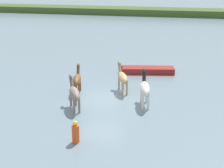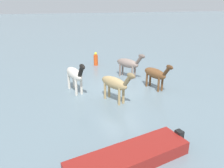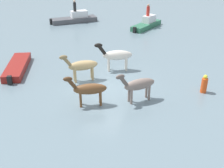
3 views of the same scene
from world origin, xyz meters
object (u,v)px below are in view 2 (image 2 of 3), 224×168
Objects in this scene: buoy_channel_marker at (96,59)px; horse_dun_straggler at (156,74)px; horse_rear_stallion at (115,83)px; horse_dark_mare at (128,64)px; horse_pinto_flank at (75,74)px; boat_motor_center at (130,159)px.

horse_dun_straggler is at bearing 107.24° from buoy_channel_marker.
horse_rear_stallion reaches higher than horse_dark_mare.
horse_dark_mare is (-2.28, -3.54, -0.01)m from horse_rear_stallion.
buoy_channel_marker is (-2.71, -5.40, -0.59)m from horse_pinto_flank.
horse_dark_mare reaches higher than buoy_channel_marker.
horse_dun_straggler is at bearing -14.24° from horse_dark_mare.
boat_motor_center is at bearing -51.38° from horse_dark_mare.
buoy_channel_marker reaches higher than boat_motor_center.
boat_motor_center is at bearing -37.23° from horse_rear_stallion.
horse_rear_stallion is at bearing -114.09° from boat_motor_center.
horse_rear_stallion reaches higher than horse_dun_straggler.
horse_dark_mare is 9.08m from boat_motor_center.
horse_rear_stallion is 3.10m from horse_dun_straggler.
horse_pinto_flank is 4.32m from horse_dark_mare.
horse_pinto_flank is 6.07m from buoy_channel_marker.
boat_motor_center is at bearing 80.09° from buoy_channel_marker.
horse_dun_straggler is 1.02× the size of horse_dark_mare.
horse_pinto_flank is at bearing -116.15° from horse_dun_straggler.
buoy_channel_marker is at bearing 170.34° from horse_dark_mare.
horse_pinto_flank is 1.15× the size of horse_dark_mare.
horse_dun_straggler reaches higher than boat_motor_center.
horse_rear_stallion reaches higher than buoy_channel_marker.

